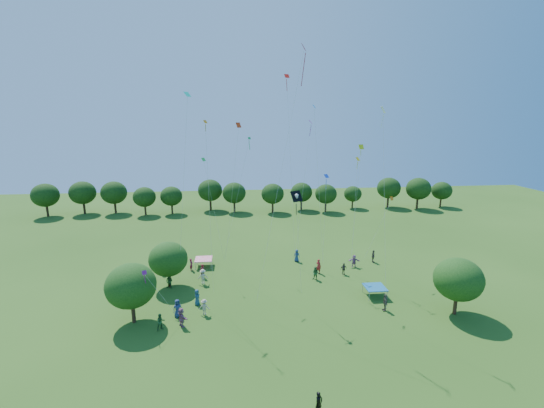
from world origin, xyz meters
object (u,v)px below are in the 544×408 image
at_px(tent_red_stripe, 204,259).
at_px(tent_blue, 375,287).
at_px(near_tree_east, 458,279).
at_px(pirate_kite, 297,198).
at_px(near_tree_west, 131,286).
at_px(near_tree_north, 168,259).
at_px(man_in_black, 319,403).
at_px(red_high_kite, 295,98).

xyz_separation_m(tent_red_stripe, tent_blue, (19.30, -10.34, 0.00)).
height_order(near_tree_east, tent_blue, near_tree_east).
distance_m(tent_blue, pirate_kite, 13.84).
bearing_deg(near_tree_west, tent_blue, 6.29).
height_order(tent_red_stripe, pirate_kite, pirate_kite).
relative_size(near_tree_north, near_tree_east, 0.93).
height_order(near_tree_west, man_in_black, near_tree_west).
distance_m(near_tree_west, near_tree_east, 31.42).
bearing_deg(near_tree_west, near_tree_east, -3.11).
xyz_separation_m(near_tree_east, tent_red_stripe, (-25.81, 14.78, -2.65)).
xyz_separation_m(near_tree_north, near_tree_east, (29.25, -9.12, 0.29)).
relative_size(near_tree_west, tent_red_stripe, 2.65).
relative_size(man_in_black, pirate_kite, 0.15).
distance_m(near_tree_east, man_in_black, 19.95).
bearing_deg(man_in_black, tent_blue, 22.99).
xyz_separation_m(near_tree_north, red_high_kite, (13.64, -4.62, 17.49)).
bearing_deg(near_tree_east, near_tree_west, 176.89).
bearing_deg(near_tree_north, near_tree_east, -17.32).
bearing_deg(near_tree_east, pirate_kite, 168.18).
relative_size(near_tree_north, pirate_kite, 0.50).
height_order(near_tree_east, pirate_kite, pirate_kite).
bearing_deg(near_tree_north, red_high_kite, -18.70).
bearing_deg(tent_red_stripe, man_in_black, -69.89).
height_order(near_tree_west, tent_blue, near_tree_west).
bearing_deg(tent_red_stripe, near_tree_west, -113.04).
bearing_deg(near_tree_east, tent_red_stripe, 150.20).
height_order(tent_blue, red_high_kite, red_high_kite).
xyz_separation_m(tent_red_stripe, pirate_kite, (10.27, -11.53, 10.43)).
distance_m(near_tree_east, tent_blue, 8.32).
xyz_separation_m(near_tree_north, tent_red_stripe, (3.44, 5.66, -2.36)).
distance_m(tent_red_stripe, tent_blue, 21.89).
bearing_deg(tent_blue, red_high_kite, 179.62).
relative_size(near_tree_north, man_in_black, 3.34).
relative_size(near_tree_west, red_high_kite, 0.24).
bearing_deg(tent_blue, tent_red_stripe, 151.82).
bearing_deg(red_high_kite, pirate_kite, -86.61).
height_order(near_tree_north, pirate_kite, pirate_kite).
height_order(near_tree_north, man_in_black, near_tree_north).
xyz_separation_m(near_tree_west, red_high_kite, (15.76, 2.80, 17.16)).
bearing_deg(near_tree_north, tent_blue, -11.62).
bearing_deg(pirate_kite, tent_red_stripe, 131.70).
bearing_deg(red_high_kite, near_tree_north, 161.30).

